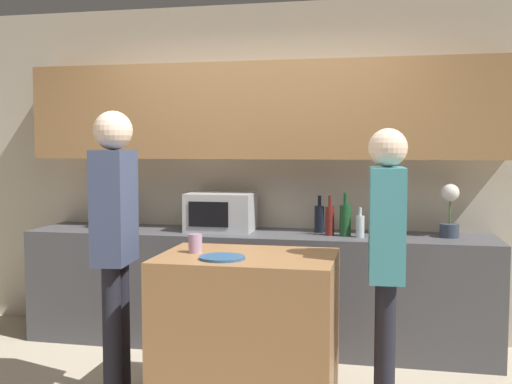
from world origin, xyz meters
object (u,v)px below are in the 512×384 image
Objects in this scene: microwave at (221,212)px; person_center at (115,229)px; bottle_1 at (330,220)px; bottle_2 at (345,220)px; plate_on_island at (222,258)px; bottle_3 at (360,226)px; potted_plant at (450,211)px; cup_0 at (195,243)px; bottle_0 at (319,218)px; person_left at (386,248)px; toaster at (113,217)px.

person_center is at bearing -104.16° from microwave.
bottle_1 is 1.67m from person_center.
bottle_2 is 1.39m from plate_on_island.
person_center reaches higher than bottle_3.
bottle_3 is at bearing 58.82° from plate_on_island.
potted_plant is at bearing 44.20° from plate_on_island.
cup_0 reaches higher than plate_on_island.
microwave reaches higher than plate_on_island.
bottle_2 is (0.21, -0.15, 0.01)m from bottle_0.
microwave is at bearing 173.25° from bottle_3.
bottle_0 is 1.30× the size of bottle_3.
person_center is at bearing 91.68° from person_left.
potted_plant is at bearing 5.12° from bottle_1.
person_left reaches higher than potted_plant.
bottle_3 is at bearing -20.37° from bottle_2.
microwave is 2.00× the size of plate_on_island.
person_left is at bearing -112.01° from potted_plant.
bottle_2 is at bearing -2.70° from toaster.
bottle_1 is (-0.87, -0.08, -0.08)m from potted_plant.
bottle_2 is (0.98, -0.09, -0.03)m from microwave.
plate_on_island is at bearing -116.41° from bottle_2.
plate_on_island is (-0.50, -1.25, -0.07)m from bottle_1.
plate_on_island is 2.33× the size of cup_0.
bottle_1 is at bearing -56.48° from bottle_0.
bottle_0 is 0.26m from bottle_2.
potted_plant is at bearing 0.05° from microwave.
bottle_2 is 1.10m from person_left.
microwave is 1.73m from potted_plant.
cup_0 is (-0.71, -1.10, -0.03)m from bottle_1.
person_center is at bearing -64.29° from toaster.
toaster is at bearing 60.00° from person_left.
potted_plant reaches higher than bottle_1.
bottle_3 is 1.81m from person_center.
cup_0 is at bearing -122.84° from bottle_1.
potted_plant reaches higher than microwave.
bottle_1 is (0.86, -0.08, -0.03)m from microwave.
toaster is 0.91× the size of bottle_0.
potted_plant is 0.22× the size of person_center.
person_center is (-0.68, 0.07, 0.13)m from plate_on_island.
bottle_0 is 1.38m from cup_0.
bottle_3 is at bearing -31.03° from bottle_0.
bottle_0 is at bearing 134.86° from person_center.
person_center reaches higher than microwave.
person_center is (-1.41, -1.13, 0.09)m from bottle_3.
microwave is at bearing 174.95° from bottle_1.
person_left is (0.29, -1.06, -0.03)m from bottle_2.
person_center is (0.61, -1.26, 0.08)m from toaster.
bottle_0 is 0.17× the size of person_left.
microwave is 2.36× the size of bottle_3.
person_left reaches higher than plate_on_island.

